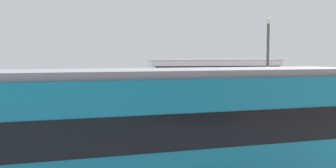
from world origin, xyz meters
TOP-DOWN VIEW (x-y plane):
  - ground_plane at (0.00, 0.00)m, footprint 160.00×160.00m
  - double_decker_bus at (-3.91, -1.10)m, footprint 10.75×4.26m
  - tram_yellow at (6.84, 16.64)m, footprint 12.86×2.98m
  - pedestrian_near_railing at (5.09, 5.56)m, footprint 0.45×0.45m
  - pedestrian_crossing at (1.50, 8.26)m, footprint 0.44×0.44m
  - pedestrian_railing at (1.86, 6.41)m, footprint 6.55×0.21m
  - info_sign at (6.92, 5.81)m, footprint 1.09×0.30m
  - street_lamp at (-3.88, 6.20)m, footprint 0.36×0.36m

SIDE VIEW (x-z plane):
  - ground_plane at x=0.00m, z-range 0.00..0.00m
  - pedestrian_railing at x=1.86m, z-range 0.19..1.27m
  - pedestrian_crossing at x=1.50m, z-range 0.13..1.82m
  - pedestrian_near_railing at x=5.09m, z-range 0.13..1.86m
  - info_sign at x=6.92m, z-range 0.49..3.01m
  - tram_yellow at x=6.84m, z-range 0.07..3.69m
  - double_decker_bus at x=-3.91m, z-range 0.05..3.73m
  - street_lamp at x=-3.88m, z-range 0.57..6.79m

